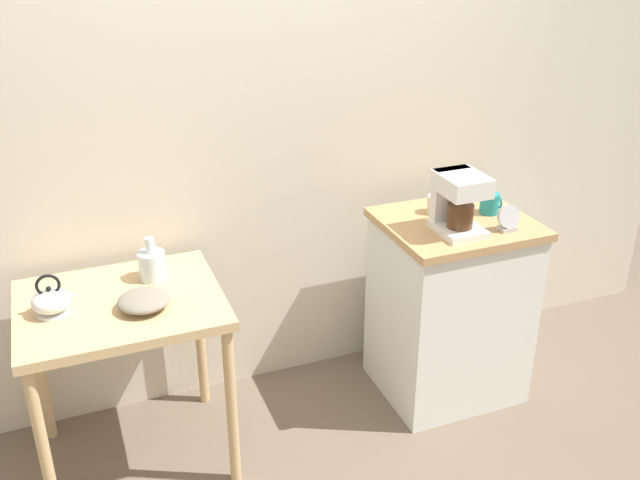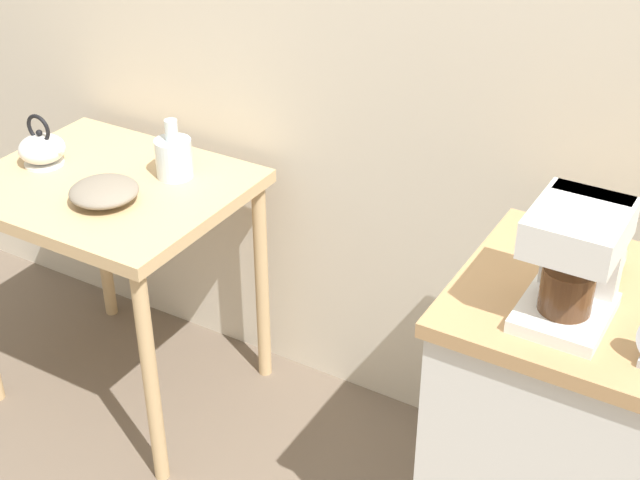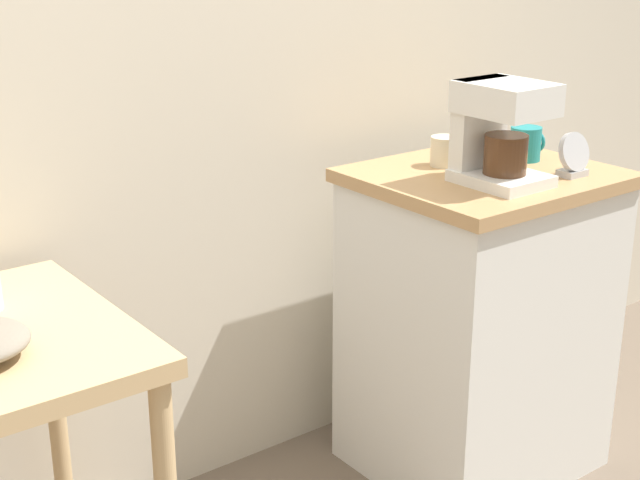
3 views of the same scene
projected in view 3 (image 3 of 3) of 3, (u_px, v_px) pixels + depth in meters
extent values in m
cylinder|color=tan|center=(58.00, 425.00, 2.24)|extent=(0.04, 0.04, 0.73)
cube|color=white|center=(476.00, 328.00, 2.63)|extent=(0.62, 0.54, 0.85)
cube|color=tan|center=(486.00, 178.00, 2.48)|extent=(0.65, 0.57, 0.04)
cube|color=white|center=(501.00, 178.00, 2.35)|extent=(0.18, 0.22, 0.03)
cube|color=white|center=(479.00, 128.00, 2.38)|extent=(0.16, 0.05, 0.26)
cube|color=white|center=(506.00, 98.00, 2.28)|extent=(0.18, 0.22, 0.08)
cylinder|color=#4C2D19|center=(505.00, 154.00, 2.32)|extent=(0.11, 0.11, 0.10)
cylinder|color=beige|center=(445.00, 151.00, 2.52)|extent=(0.08, 0.08, 0.08)
torus|color=beige|center=(455.00, 149.00, 2.54)|extent=(0.01, 0.06, 0.06)
cylinder|color=teal|center=(525.00, 144.00, 2.57)|extent=(0.09, 0.09, 0.09)
torus|color=teal|center=(536.00, 141.00, 2.60)|extent=(0.01, 0.06, 0.06)
cube|color=#B2B5BA|center=(572.00, 173.00, 2.43)|extent=(0.07, 0.05, 0.02)
cylinder|color=#B2B5BA|center=(574.00, 152.00, 2.41)|extent=(0.10, 0.05, 0.10)
cylinder|color=black|center=(575.00, 152.00, 2.41)|extent=(0.09, 0.03, 0.09)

